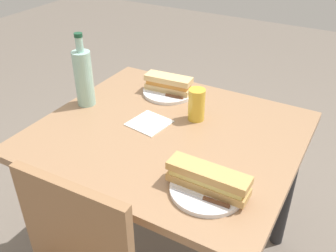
# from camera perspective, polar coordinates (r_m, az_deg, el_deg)

# --- Properties ---
(dining_table) EXTENTS (0.96, 0.85, 0.73)m
(dining_table) POSITION_cam_1_polar(r_m,az_deg,el_deg) (1.48, -0.00, -4.66)
(dining_table) COLOR #997251
(dining_table) RESTS_ON ground
(plate_near) EXTENTS (0.23, 0.23, 0.01)m
(plate_near) POSITION_cam_1_polar(r_m,az_deg,el_deg) (1.67, 0.08, 5.22)
(plate_near) COLOR white
(plate_near) RESTS_ON dining_table
(baguette_sandwich_near) EXTENTS (0.21, 0.09, 0.07)m
(baguette_sandwich_near) POSITION_cam_1_polar(r_m,az_deg,el_deg) (1.65, 0.09, 6.50)
(baguette_sandwich_near) COLOR #DBB77A
(baguette_sandwich_near) RESTS_ON plate_near
(knife_near) EXTENTS (0.18, 0.03, 0.01)m
(knife_near) POSITION_cam_1_polar(r_m,az_deg,el_deg) (1.62, -0.29, 4.74)
(knife_near) COLOR silver
(knife_near) RESTS_ON plate_near
(plate_far) EXTENTS (0.23, 0.23, 0.01)m
(plate_far) POSITION_cam_1_polar(r_m,az_deg,el_deg) (1.14, 5.99, -9.53)
(plate_far) COLOR white
(plate_far) RESTS_ON dining_table
(baguette_sandwich_far) EXTENTS (0.25, 0.07, 0.07)m
(baguette_sandwich_far) POSITION_cam_1_polar(r_m,az_deg,el_deg) (1.12, 6.11, -7.93)
(baguette_sandwich_far) COLOR tan
(baguette_sandwich_far) RESTS_ON plate_far
(knife_far) EXTENTS (0.18, 0.02, 0.01)m
(knife_far) POSITION_cam_1_polar(r_m,az_deg,el_deg) (1.10, 5.43, -10.84)
(knife_far) COLOR silver
(knife_far) RESTS_ON plate_far
(water_bottle) EXTENTS (0.08, 0.08, 0.31)m
(water_bottle) POSITION_cam_1_polar(r_m,az_deg,el_deg) (1.57, -12.70, 7.29)
(water_bottle) COLOR #99C6B7
(water_bottle) RESTS_ON dining_table
(beer_glass) EXTENTS (0.07, 0.07, 0.13)m
(beer_glass) POSITION_cam_1_polar(r_m,az_deg,el_deg) (1.45, 4.35, 3.26)
(beer_glass) COLOR gold
(beer_glass) RESTS_ON dining_table
(paper_napkin) EXTENTS (0.16, 0.16, 0.00)m
(paper_napkin) POSITION_cam_1_polar(r_m,az_deg,el_deg) (1.45, -2.87, 0.46)
(paper_napkin) COLOR white
(paper_napkin) RESTS_ON dining_table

